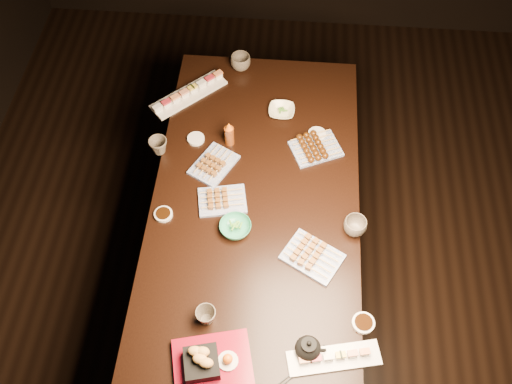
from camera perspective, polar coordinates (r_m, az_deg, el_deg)
ground at (r=2.99m, az=4.57°, el=-15.39°), size 5.00×5.00×0.00m
dining_table at (r=2.79m, az=-0.08°, el=-5.39°), size 1.32×1.97×0.75m
sushi_platter_near at (r=2.18m, az=7.83°, el=-16.02°), size 0.36×0.17×0.04m
sushi_platter_far at (r=2.87m, az=-6.76°, el=9.89°), size 0.36×0.35×0.05m
yakitori_plate_center at (r=2.46m, az=-3.41°, el=-0.62°), size 0.23×0.19×0.05m
yakitori_plate_right at (r=2.32m, az=5.69°, el=-6.24°), size 0.28×0.25×0.06m
yakitori_plate_left at (r=2.57m, az=-4.27°, el=3.00°), size 0.23×0.26×0.05m
tsukune_plate at (r=2.63m, az=6.03°, el=4.60°), size 0.26×0.23×0.06m
edamame_bowl_green at (r=2.38m, az=-2.08°, el=-3.56°), size 0.15×0.15×0.04m
edamame_bowl_cream at (r=2.78m, az=2.57°, el=8.08°), size 0.13×0.13×0.03m
tempura_tray at (r=2.13m, az=-4.42°, el=-16.52°), size 0.33×0.29×0.10m
teacup_near_left at (r=2.20m, az=-5.01°, el=-12.24°), size 0.10×0.10×0.07m
teacup_mid_right at (r=2.40m, az=9.87°, el=-3.39°), size 0.11×0.11×0.08m
teacup_far_left at (r=2.64m, az=-9.72°, el=4.55°), size 0.11×0.11×0.08m
teacup_far_right at (r=2.97m, az=-1.55°, el=12.85°), size 0.14×0.14×0.08m
teapot at (r=2.15m, az=5.24°, el=-15.21°), size 0.13×0.13×0.10m
condiment_bottle at (r=2.62m, az=-2.70°, el=5.89°), size 0.05×0.05×0.14m
sauce_dish_west at (r=2.46m, az=-9.25°, el=-2.21°), size 0.11×0.11×0.01m
sauce_dish_east at (r=2.70m, az=6.12°, el=5.76°), size 0.11×0.11×0.02m
sauce_dish_se at (r=2.25m, az=10.68°, el=-12.75°), size 0.12×0.12×0.02m
sauce_dish_nw at (r=2.69m, az=-6.03°, el=5.31°), size 0.09×0.09×0.01m
chopsticks_se at (r=2.21m, az=9.49°, el=-15.38°), size 0.21×0.03×0.01m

